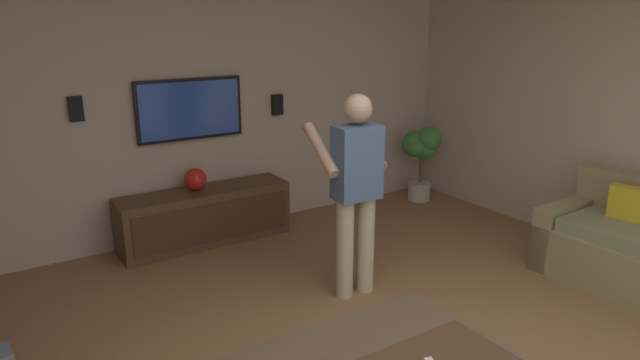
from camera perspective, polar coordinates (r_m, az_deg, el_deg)
wall_back_tv at (r=5.80m, az=-11.97°, el=8.27°), size 0.10×6.24×2.83m
media_console at (r=5.71m, az=-11.62°, el=-3.65°), size 0.45×1.70×0.55m
tv at (r=5.67m, az=-13.14°, el=7.06°), size 0.05×1.07×0.60m
person_standing at (r=4.38m, az=3.63°, el=-0.40°), size 0.56×0.56×1.64m
potted_plant_tall at (r=6.91m, az=10.32°, el=2.92°), size 0.45×0.41×0.93m
vase_round at (r=5.61m, az=-12.61°, el=0.07°), size 0.22×0.22×0.22m
wall_speaker_left at (r=6.09m, az=-4.39°, el=7.68°), size 0.06×0.12×0.22m
wall_speaker_right at (r=5.41m, az=-23.68°, el=6.67°), size 0.06×0.12×0.22m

